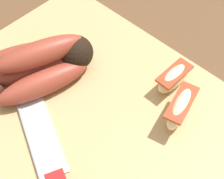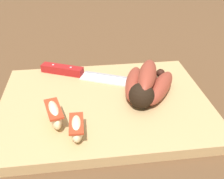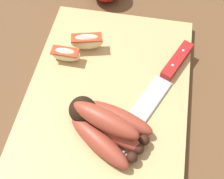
# 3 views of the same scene
# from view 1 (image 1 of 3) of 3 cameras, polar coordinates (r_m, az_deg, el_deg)

# --- Properties ---
(ground_plane) EXTENTS (6.00, 6.00, 0.00)m
(ground_plane) POSITION_cam_1_polar(r_m,az_deg,el_deg) (0.49, -5.43, -4.23)
(ground_plane) COLOR brown
(cutting_board) EXTENTS (0.41, 0.30, 0.02)m
(cutting_board) POSITION_cam_1_polar(r_m,az_deg,el_deg) (0.49, -2.82, -3.02)
(cutting_board) COLOR tan
(cutting_board) RESTS_ON ground_plane
(banana_bunch) EXTENTS (0.14, 0.15, 0.06)m
(banana_bunch) POSITION_cam_1_polar(r_m,az_deg,el_deg) (0.50, -10.88, 4.12)
(banana_bunch) COLOR black
(banana_bunch) RESTS_ON cutting_board
(chefs_knife) EXTENTS (0.27, 0.14, 0.02)m
(chefs_knife) POSITION_cam_1_polar(r_m,az_deg,el_deg) (0.43, -9.13, -13.51)
(chefs_knife) COLOR silver
(chefs_knife) RESTS_ON cutting_board
(apple_wedge_near) EXTENTS (0.04, 0.07, 0.04)m
(apple_wedge_near) POSITION_cam_1_polar(r_m,az_deg,el_deg) (0.46, 10.80, -2.88)
(apple_wedge_near) COLOR beige
(apple_wedge_near) RESTS_ON cutting_board
(apple_wedge_middle) EXTENTS (0.02, 0.06, 0.03)m
(apple_wedge_middle) POSITION_cam_1_polar(r_m,az_deg,el_deg) (0.49, 9.77, 1.84)
(apple_wedge_middle) COLOR beige
(apple_wedge_middle) RESTS_ON cutting_board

